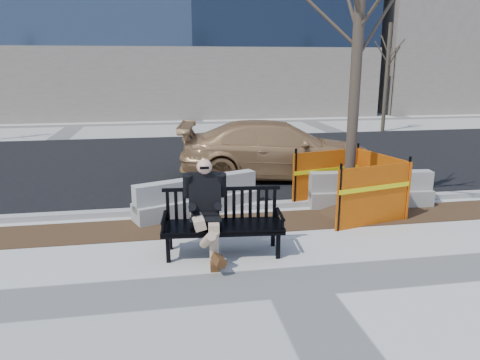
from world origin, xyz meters
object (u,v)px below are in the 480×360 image
at_px(tree_fence, 347,213).
at_px(sedan, 277,177).
at_px(jersey_barrier_left, 198,213).
at_px(jersey_barrier_right, 369,205).
at_px(seated_man, 206,253).
at_px(bench, 223,253).

xyz_separation_m(tree_fence, sedan, (-0.71, 3.35, 0.00)).
xyz_separation_m(tree_fence, jersey_barrier_left, (-3.20, 0.53, 0.00)).
relative_size(tree_fence, jersey_barrier_right, 2.40).
bearing_deg(sedan, jersey_barrier_left, 147.46).
relative_size(sedan, jersey_barrier_left, 1.96).
distance_m(tree_fence, jersey_barrier_left, 3.24).
xyz_separation_m(seated_man, sedan, (2.53, 4.97, 0.00)).
distance_m(bench, tree_fence, 3.41).
bearing_deg(tree_fence, jersey_barrier_left, 170.54).
distance_m(tree_fence, sedan, 3.42).
relative_size(seated_man, jersey_barrier_left, 0.59).
bearing_deg(sedan, jersey_barrier_right, -145.46).
bearing_deg(jersey_barrier_left, sedan, 27.13).
bearing_deg(jersey_barrier_right, tree_fence, -144.43).
height_order(bench, seated_man, seated_man).
relative_size(seated_man, tree_fence, 0.25).
xyz_separation_m(bench, sedan, (2.25, 5.05, 0.00)).
distance_m(jersey_barrier_left, jersey_barrier_right, 3.90).
bearing_deg(sedan, bench, 165.00).
distance_m(seated_man, jersey_barrier_right, 4.43).
xyz_separation_m(bench, tree_fence, (2.95, 1.70, 0.00)).
distance_m(seated_man, sedan, 5.58).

